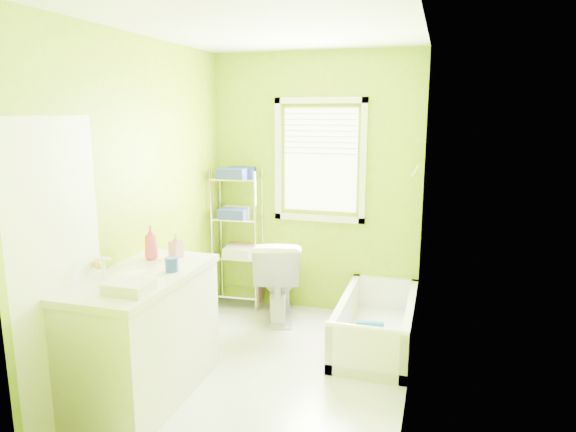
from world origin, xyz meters
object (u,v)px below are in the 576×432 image
(wire_shelf_unit, at_px, (239,224))
(vanity, at_px, (144,333))
(bathtub, at_px, (376,330))
(toilet, at_px, (278,278))

(wire_shelf_unit, bearing_deg, vanity, -89.31)
(bathtub, xyz_separation_m, vanity, (-1.48, -1.31, 0.35))
(vanity, relative_size, wire_shelf_unit, 0.84)
(vanity, bearing_deg, toilet, 74.40)
(bathtub, distance_m, wire_shelf_unit, 1.77)
(bathtub, height_order, vanity, vanity)
(toilet, bearing_deg, vanity, 59.24)
(toilet, distance_m, vanity, 1.73)
(vanity, bearing_deg, bathtub, 41.37)
(vanity, xyz_separation_m, wire_shelf_unit, (-0.02, 1.86, 0.40))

